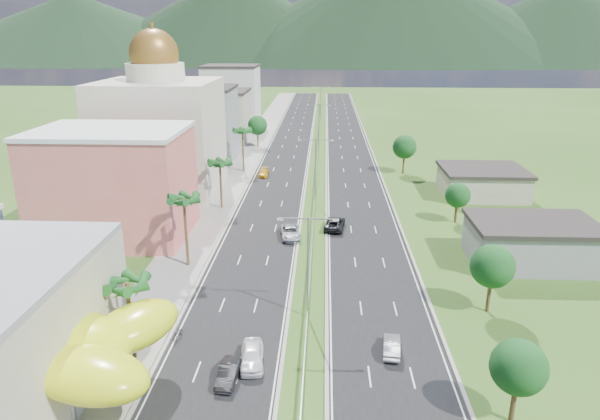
# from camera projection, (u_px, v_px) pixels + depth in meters

# --- Properties ---
(ground) EXTENTS (500.00, 500.00, 0.00)m
(ground) POSITION_uv_depth(u_px,v_px,m) (304.00, 375.00, 46.15)
(ground) COLOR #2D5119
(ground) RESTS_ON ground
(road_left) EXTENTS (11.00, 260.00, 0.04)m
(road_left) POSITION_uv_depth(u_px,v_px,m) (288.00, 151.00, 131.71)
(road_left) COLOR black
(road_left) RESTS_ON ground
(road_right) EXTENTS (11.00, 260.00, 0.04)m
(road_right) POSITION_uv_depth(u_px,v_px,m) (349.00, 152.00, 131.05)
(road_right) COLOR black
(road_right) RESTS_ON ground
(sidewalk_left) EXTENTS (7.00, 260.00, 0.12)m
(sidewalk_left) POSITION_uv_depth(u_px,v_px,m) (250.00, 151.00, 132.11)
(sidewalk_left) COLOR gray
(sidewalk_left) RESTS_ON ground
(median_guardrail) EXTENTS (0.10, 216.06, 0.76)m
(median_guardrail) POSITION_uv_depth(u_px,v_px,m) (317.00, 167.00, 114.13)
(median_guardrail) COLOR gray
(median_guardrail) RESTS_ON ground
(streetlight_median_b) EXTENTS (6.04, 0.25, 11.00)m
(streetlight_median_b) POSITION_uv_depth(u_px,v_px,m) (308.00, 257.00, 53.48)
(streetlight_median_b) COLOR gray
(streetlight_median_b) RESTS_ON ground
(streetlight_median_c) EXTENTS (6.04, 0.25, 11.00)m
(streetlight_median_c) POSITION_uv_depth(u_px,v_px,m) (315.00, 163.00, 91.36)
(streetlight_median_c) COLOR gray
(streetlight_median_c) RESTS_ON ground
(streetlight_median_d) EXTENTS (6.04, 0.25, 11.00)m
(streetlight_median_d) POSITION_uv_depth(u_px,v_px,m) (319.00, 121.00, 133.98)
(streetlight_median_d) COLOR gray
(streetlight_median_d) RESTS_ON ground
(streetlight_median_e) EXTENTS (6.04, 0.25, 11.00)m
(streetlight_median_e) POSITION_uv_depth(u_px,v_px,m) (321.00, 99.00, 176.59)
(streetlight_median_e) COLOR gray
(streetlight_median_e) RESTS_ON ground
(lime_canopy) EXTENTS (18.00, 15.00, 7.40)m
(lime_canopy) POSITION_uv_depth(u_px,v_px,m) (46.00, 345.00, 41.65)
(lime_canopy) COLOR #CFDE15
(lime_canopy) RESTS_ON ground
(pink_shophouse) EXTENTS (20.00, 15.00, 15.00)m
(pink_shophouse) POSITION_uv_depth(u_px,v_px,m) (115.00, 186.00, 75.30)
(pink_shophouse) COLOR #D96059
(pink_shophouse) RESTS_ON ground
(domed_building) EXTENTS (20.00, 20.00, 28.70)m
(domed_building) POSITION_uv_depth(u_px,v_px,m) (160.00, 130.00, 95.86)
(domed_building) COLOR beige
(domed_building) RESTS_ON ground
(midrise_grey) EXTENTS (16.00, 15.00, 16.00)m
(midrise_grey) POSITION_uv_depth(u_px,v_px,m) (198.00, 125.00, 120.56)
(midrise_grey) COLOR gray
(midrise_grey) RESTS_ON ground
(midrise_beige) EXTENTS (16.00, 15.00, 13.00)m
(midrise_beige) POSITION_uv_depth(u_px,v_px,m) (218.00, 117.00, 141.87)
(midrise_beige) COLOR #A79C8A
(midrise_beige) RESTS_ON ground
(midrise_white) EXTENTS (16.00, 15.00, 18.00)m
(midrise_white) POSITION_uv_depth(u_px,v_px,m) (232.00, 97.00, 162.86)
(midrise_white) COLOR silver
(midrise_white) RESTS_ON ground
(shed_near) EXTENTS (15.00, 10.00, 5.00)m
(shed_near) POSITION_uv_depth(u_px,v_px,m) (532.00, 244.00, 67.80)
(shed_near) COLOR gray
(shed_near) RESTS_ON ground
(shed_far) EXTENTS (14.00, 12.00, 4.40)m
(shed_far) POSITION_uv_depth(u_px,v_px,m) (482.00, 183.00, 96.22)
(shed_far) COLOR #A79C8A
(shed_far) RESTS_ON ground
(palm_tree_b) EXTENTS (3.60, 3.60, 8.10)m
(palm_tree_b) POSITION_uv_depth(u_px,v_px,m) (127.00, 287.00, 46.48)
(palm_tree_b) COLOR #47301C
(palm_tree_b) RESTS_ON ground
(palm_tree_c) EXTENTS (3.60, 3.60, 9.60)m
(palm_tree_c) POSITION_uv_depth(u_px,v_px,m) (184.00, 202.00, 64.96)
(palm_tree_c) COLOR #47301C
(palm_tree_c) RESTS_ON ground
(palm_tree_d) EXTENTS (3.60, 3.60, 8.60)m
(palm_tree_d) POSITION_uv_depth(u_px,v_px,m) (220.00, 165.00, 87.05)
(palm_tree_d) COLOR #47301C
(palm_tree_d) RESTS_ON ground
(palm_tree_e) EXTENTS (3.60, 3.60, 9.40)m
(palm_tree_e) POSITION_uv_depth(u_px,v_px,m) (242.00, 132.00, 110.48)
(palm_tree_e) COLOR #47301C
(palm_tree_e) RESTS_ON ground
(leafy_tree_lfar) EXTENTS (4.90, 4.90, 8.05)m
(leafy_tree_lfar) POSITION_uv_depth(u_px,v_px,m) (257.00, 125.00, 135.03)
(leafy_tree_lfar) COLOR #47301C
(leafy_tree_lfar) RESTS_ON ground
(leafy_tree_ra) EXTENTS (4.20, 4.20, 6.90)m
(leafy_tree_ra) POSITION_uv_depth(u_px,v_px,m) (519.00, 367.00, 39.19)
(leafy_tree_ra) COLOR #47301C
(leafy_tree_ra) RESTS_ON ground
(leafy_tree_rb) EXTENTS (4.55, 4.55, 7.47)m
(leafy_tree_rb) POSITION_uv_depth(u_px,v_px,m) (492.00, 267.00, 55.03)
(leafy_tree_rb) COLOR #47301C
(leafy_tree_rb) RESTS_ON ground
(leafy_tree_rc) EXTENTS (3.85, 3.85, 6.33)m
(leafy_tree_rc) POSITION_uv_depth(u_px,v_px,m) (458.00, 195.00, 81.68)
(leafy_tree_rc) COLOR #47301C
(leafy_tree_rc) RESTS_ON ground
(leafy_tree_rd) EXTENTS (4.90, 4.90, 8.05)m
(leafy_tree_rd) POSITION_uv_depth(u_px,v_px,m) (405.00, 147.00, 109.88)
(leafy_tree_rd) COLOR #47301C
(leafy_tree_rd) RESTS_ON ground
(mountain_ridge) EXTENTS (860.00, 140.00, 90.00)m
(mountain_ridge) POSITION_uv_depth(u_px,v_px,m) (392.00, 65.00, 469.69)
(mountain_ridge) COLOR black
(mountain_ridge) RESTS_ON ground
(car_white_near_left) EXTENTS (2.55, 5.21, 1.71)m
(car_white_near_left) POSITION_uv_depth(u_px,v_px,m) (252.00, 356.00, 47.35)
(car_white_near_left) COLOR white
(car_white_near_left) RESTS_ON road_left
(car_dark_left) EXTENTS (1.76, 4.47, 1.45)m
(car_dark_left) POSITION_uv_depth(u_px,v_px,m) (228.00, 373.00, 45.17)
(car_dark_left) COLOR black
(car_dark_left) RESTS_ON road_left
(car_silver_mid_left) EXTENTS (3.54, 6.15, 1.61)m
(car_silver_mid_left) POSITION_uv_depth(u_px,v_px,m) (290.00, 232.00, 76.50)
(car_silver_mid_left) COLOR #A9ACB1
(car_silver_mid_left) RESTS_ON road_left
(car_yellow_far_left) EXTENTS (2.07, 4.84, 1.39)m
(car_yellow_far_left) POSITION_uv_depth(u_px,v_px,m) (264.00, 173.00, 109.19)
(car_yellow_far_left) COLOR #C99117
(car_yellow_far_left) RESTS_ON road_left
(car_silver_right) EXTENTS (1.95, 4.39, 1.40)m
(car_silver_right) POSITION_uv_depth(u_px,v_px,m) (392.00, 346.00, 49.11)
(car_silver_right) COLOR #979A9E
(car_silver_right) RESTS_ON road_right
(car_dark_far_right) EXTENTS (3.48, 6.22, 1.64)m
(car_dark_far_right) POSITION_uv_depth(u_px,v_px,m) (335.00, 224.00, 79.95)
(car_dark_far_right) COLOR black
(car_dark_far_right) RESTS_ON road_right
(motorcycle) EXTENTS (0.91, 2.05, 1.26)m
(motorcycle) POSITION_uv_depth(u_px,v_px,m) (178.00, 333.00, 51.34)
(motorcycle) COLOR black
(motorcycle) RESTS_ON road_left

